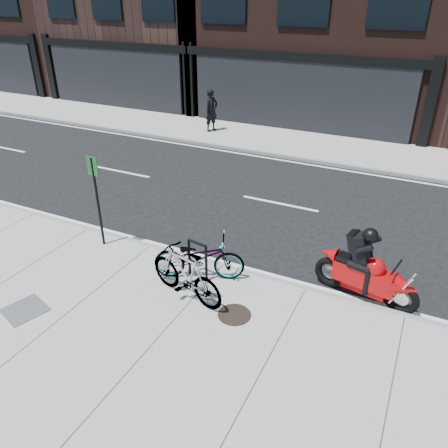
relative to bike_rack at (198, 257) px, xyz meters
The scene contains 11 objects.
ground 2.70m from the bike_rack, 83.81° to the left, with size 120.00×120.00×0.00m, color black.
sidewalk_near 2.49m from the bike_rack, 83.30° to the right, with size 60.00×6.00×0.13m, color gray.
sidewalk_far 10.37m from the bike_rack, 88.44° to the left, with size 60.00×3.50×0.13m, color gray.
bike_rack is the anchor object (origin of this frame).
bicycle_front 0.04m from the bike_rack, ahead, with size 0.69×1.97×1.04m, color gray.
bicycle_rear 0.74m from the bike_rack, 79.04° to the right, with size 0.53×1.89×1.13m, color gray.
motorcycle 3.63m from the bike_rack, 15.69° to the left, with size 2.22×0.85×1.67m.
pedestrian 11.36m from the bike_rack, 116.05° to the left, with size 0.67×0.44×1.83m, color black.
manhole_cover 1.60m from the bike_rack, 32.90° to the right, with size 0.66×0.66×0.01m, color black.
utility_grate 3.62m from the bike_rack, 135.10° to the right, with size 0.75×0.75×0.01m, color #4A4A4C.
sign_post 2.95m from the bike_rack, behind, with size 0.31×0.06×2.30m.
Camera 1 is at (3.75, -9.51, 5.77)m, focal length 35.00 mm.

